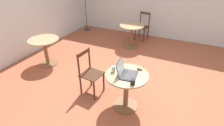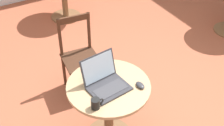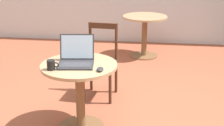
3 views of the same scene
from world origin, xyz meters
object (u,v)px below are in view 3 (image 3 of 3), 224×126
at_px(chair_near_back, 101,62).
at_px(mouse, 100,69).
at_px(laptop, 76,59).
at_px(mug, 51,65).
at_px(cafe_table_near, 80,83).
at_px(drinking_glass, 82,51).
at_px(cafe_table_far, 144,28).

bearing_deg(chair_near_back, mouse, -80.99).
xyz_separation_m(laptop, mug, (-0.19, -0.18, -0.01)).
distance_m(cafe_table_near, laptop, 0.25).
relative_size(cafe_table_near, drinking_glass, 6.67).
height_order(cafe_table_far, laptop, laptop).
relative_size(chair_near_back, drinking_glass, 8.14).
height_order(chair_near_back, drinking_glass, chair_near_back).
height_order(cafe_table_near, laptop, laptop).
height_order(cafe_table_near, chair_near_back, chair_near_back).
bearing_deg(cafe_table_far, drinking_glass, -105.09).
bearing_deg(mug, laptop, 43.79).
bearing_deg(drinking_glass, laptop, -90.29).
height_order(cafe_table_near, drinking_glass, drinking_glass).
bearing_deg(mouse, cafe_table_far, 82.63).
bearing_deg(laptop, drinking_glass, 89.71).
bearing_deg(chair_near_back, cafe_table_far, 73.44).
xyz_separation_m(cafe_table_near, chair_near_back, (0.08, 0.80, -0.06)).
height_order(laptop, mug, laptop).
height_order(cafe_table_far, drinking_glass, drinking_glass).
bearing_deg(mug, mouse, 3.83).
bearing_deg(chair_near_back, mug, -106.75).
relative_size(chair_near_back, laptop, 2.45).
distance_m(mouse, mug, 0.45).
bearing_deg(cafe_table_near, laptop, 174.95).
bearing_deg(drinking_glass, mouse, -57.13).
distance_m(mouse, drinking_glass, 0.47).
bearing_deg(chair_near_back, laptop, -97.54).
relative_size(laptop, mug, 3.30).
height_order(cafe_table_far, chair_near_back, chair_near_back).
xyz_separation_m(cafe_table_far, drinking_glass, (-0.59, -2.19, 0.26)).
distance_m(cafe_table_far, mouse, 2.62).
xyz_separation_m(laptop, drinking_glass, (0.00, 0.24, 0.00)).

